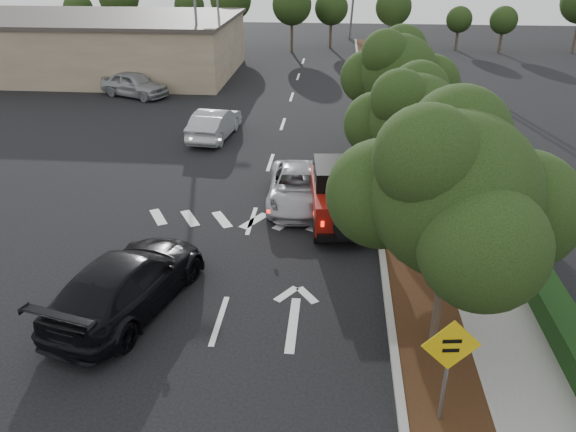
# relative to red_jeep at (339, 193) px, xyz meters

# --- Properties ---
(ground) EXTENTS (120.00, 120.00, 0.00)m
(ground) POSITION_rel_red_jeep_xyz_m (-3.14, -6.24, -1.11)
(ground) COLOR black
(ground) RESTS_ON ground
(curb) EXTENTS (0.20, 70.00, 0.15)m
(curb) POSITION_rel_red_jeep_xyz_m (1.46, 5.76, -1.04)
(curb) COLOR #9E9B93
(curb) RESTS_ON ground
(planting_strip) EXTENTS (1.80, 70.00, 0.12)m
(planting_strip) POSITION_rel_red_jeep_xyz_m (2.46, 5.76, -1.05)
(planting_strip) COLOR black
(planting_strip) RESTS_ON ground
(sidewalk) EXTENTS (2.00, 70.00, 0.12)m
(sidewalk) POSITION_rel_red_jeep_xyz_m (4.36, 5.76, -1.05)
(sidewalk) COLOR gray
(sidewalk) RESTS_ON ground
(hedge) EXTENTS (0.80, 70.00, 0.80)m
(hedge) POSITION_rel_red_jeep_xyz_m (5.76, 5.76, -0.71)
(hedge) COLOR black
(hedge) RESTS_ON ground
(commercial_building) EXTENTS (22.00, 12.00, 4.00)m
(commercial_building) POSITION_rel_red_jeep_xyz_m (-19.14, 23.76, 0.89)
(commercial_building) COLOR #85765C
(commercial_building) RESTS_ON ground
(transmission_tower) EXTENTS (7.00, 4.00, 28.00)m
(transmission_tower) POSITION_rel_red_jeep_xyz_m (2.86, 41.76, -1.11)
(transmission_tower) COLOR slate
(transmission_tower) RESTS_ON ground
(street_tree_near) EXTENTS (3.80, 3.80, 5.92)m
(street_tree_near) POSITION_rel_red_jeep_xyz_m (2.46, -6.74, -1.11)
(street_tree_near) COLOR black
(street_tree_near) RESTS_ON ground
(street_tree_mid) EXTENTS (3.20, 3.20, 5.32)m
(street_tree_mid) POSITION_rel_red_jeep_xyz_m (2.46, 0.26, -1.11)
(street_tree_mid) COLOR black
(street_tree_mid) RESTS_ON ground
(street_tree_far) EXTENTS (3.40, 3.40, 5.62)m
(street_tree_far) POSITION_rel_red_jeep_xyz_m (2.46, 6.76, -1.11)
(street_tree_far) COLOR black
(street_tree_far) RESTS_ON ground
(light_pole_a) EXTENTS (2.00, 0.22, 9.00)m
(light_pole_a) POSITION_rel_red_jeep_xyz_m (-9.64, 19.76, -1.11)
(light_pole_a) COLOR slate
(light_pole_a) RESTS_ON ground
(light_pole_b) EXTENTS (2.00, 0.22, 9.00)m
(light_pole_b) POSITION_rel_red_jeep_xyz_m (-10.64, 31.76, -1.11)
(light_pole_b) COLOR slate
(light_pole_b) RESTS_ON ground
(red_jeep) EXTENTS (2.25, 4.40, 2.19)m
(red_jeep) POSITION_rel_red_jeep_xyz_m (0.00, 0.00, 0.00)
(red_jeep) COLOR black
(red_jeep) RESTS_ON ground
(silver_suv_ahead) EXTENTS (2.51, 4.96, 1.35)m
(silver_suv_ahead) POSITION_rel_red_jeep_xyz_m (-1.60, 1.45, -0.44)
(silver_suv_ahead) COLOR #A5A6AC
(silver_suv_ahead) RESTS_ON ground
(black_suv_oncoming) EXTENTS (3.67, 6.07, 1.65)m
(black_suv_oncoming) POSITION_rel_red_jeep_xyz_m (-5.74, -5.83, -0.29)
(black_suv_oncoming) COLOR black
(black_suv_oncoming) RESTS_ON ground
(silver_sedan_oncoming) EXTENTS (2.08, 4.72, 1.51)m
(silver_sedan_oncoming) POSITION_rel_red_jeep_xyz_m (-6.41, 9.09, -0.36)
(silver_sedan_oncoming) COLOR #9FA3A7
(silver_sedan_oncoming) RESTS_ON ground
(parked_suv) EXTENTS (5.03, 3.63, 1.59)m
(parked_suv) POSITION_rel_red_jeep_xyz_m (-13.33, 16.98, -0.32)
(parked_suv) COLOR #929598
(parked_suv) RESTS_ON ground
(speed_hump_sign) EXTENTS (1.20, 0.17, 2.56)m
(speed_hump_sign) POSITION_rel_red_jeep_xyz_m (2.23, -9.36, 0.66)
(speed_hump_sign) COLOR slate
(speed_hump_sign) RESTS_ON ground
(terracotta_planter) EXTENTS (0.73, 0.73, 1.28)m
(terracotta_planter) POSITION_rel_red_jeep_xyz_m (4.18, -3.86, -0.25)
(terracotta_planter) COLOR brown
(terracotta_planter) RESTS_ON ground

